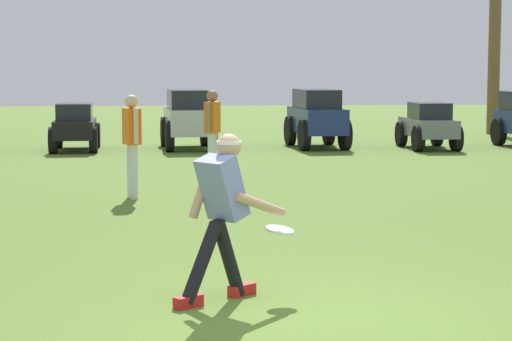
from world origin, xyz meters
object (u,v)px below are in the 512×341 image
Objects in this scene: teammate_midfield at (212,126)px; parked_car_slot_c at (75,126)px; frisbee_in_flight at (280,230)px; parked_car_slot_f at (428,125)px; frisbee_thrower at (222,208)px; parked_car_slot_d at (188,117)px; teammate_near_sideline at (132,136)px; parked_car_slot_e at (317,117)px.

parked_car_slot_c is at bearing 116.02° from teammate_midfield.
frisbee_in_flight is 15.50m from parked_car_slot_f.
frisbee_thrower is at bearing -91.51° from teammate_midfield.
parked_car_slot_d is at bearing 5.85° from parked_car_slot_c.
frisbee_thrower is at bearing -80.90° from teammate_near_sideline.
parked_car_slot_c and parked_car_slot_f have the same top height.
parked_car_slot_f is at bearing 69.39° from frisbee_thrower.
teammate_near_sideline is (-1.57, 6.40, 0.37)m from frisbee_in_flight.
parked_car_slot_d and parked_car_slot_e have the same top height.
parked_car_slot_d is (-0.64, 15.11, 0.17)m from frisbee_in_flight.
teammate_near_sideline reaches higher than parked_car_slot_e.
parked_car_slot_e is at bearing 80.80° from frisbee_in_flight.
frisbee_in_flight is at bearing -99.20° from parked_car_slot_e.
parked_car_slot_d is 0.99× the size of parked_car_slot_e.
parked_car_slot_c is at bearing -174.15° from parked_car_slot_d.
frisbee_thrower is at bearing -89.52° from parked_car_slot_d.
teammate_midfield is at bearing -86.74° from parked_car_slot_d.
frisbee_thrower is 15.65m from parked_car_slot_e.
teammate_midfield is at bearing -63.98° from parked_car_slot_c.
parked_car_slot_c is (-2.75, 15.02, -0.24)m from frisbee_thrower.
parked_car_slot_f is (5.57, 14.82, -0.24)m from frisbee_thrower.
teammate_near_sideline reaches higher than parked_car_slot_c.
teammate_midfield is (0.24, 8.91, 0.14)m from frisbee_thrower.
parked_car_slot_d is (0.92, 8.72, -0.20)m from teammate_near_sideline.
parked_car_slot_f is at bearing -11.83° from parked_car_slot_e.
frisbee_thrower is 4.07× the size of frisbee_in_flight.
parked_car_slot_e is 2.66m from parked_car_slot_f.
frisbee_in_flight is (0.52, 0.17, -0.23)m from frisbee_thrower.
teammate_near_sideline is at bearing 99.10° from frisbee_thrower.
parked_car_slot_d is 1.09× the size of parked_car_slot_f.
frisbee_in_flight is 15.20m from parked_car_slot_c.
parked_car_slot_d is 5.72m from parked_car_slot_f.
teammate_near_sideline is at bearing -78.66° from parked_car_slot_c.
frisbee_in_flight is 0.23× the size of teammate_midfield.
teammate_near_sideline is (-1.05, 6.57, 0.14)m from frisbee_thrower.
teammate_near_sideline is at bearing 103.77° from frisbee_in_flight.
parked_car_slot_c is at bearing -176.48° from parked_car_slot_e.
frisbee_in_flight is at bearing -109.05° from parked_car_slot_f.
teammate_midfield is at bearing -112.99° from parked_car_slot_e.
parked_car_slot_c is 1.00× the size of parked_car_slot_f.
teammate_near_sideline is 9.68m from parked_car_slot_e.
parked_car_slot_c is 5.74m from parked_car_slot_e.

